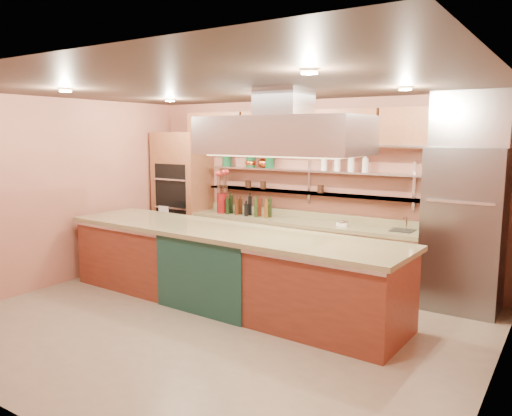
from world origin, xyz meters
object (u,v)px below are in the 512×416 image
Objects in this scene: flower_vase at (222,203)px; copper_kettle at (264,163)px; green_canister at (270,162)px; island at (224,267)px; kitchen_scale at (343,223)px; refrigerator at (464,230)px.

flower_vase is 1.74× the size of copper_kettle.
green_canister is (0.12, 0.00, 0.01)m from copper_kettle.
island is 2.24m from copper_kettle.
island is 30.13× the size of kitchen_scale.
refrigerator is at bearing -4.28° from green_canister.
kitchen_scale is at bearing 179.66° from refrigerator.
kitchen_scale is 1.74m from copper_kettle.
refrigerator is 0.43× the size of island.
flower_vase is 2.07× the size of kitchen_scale.
green_canister reaches higher than copper_kettle.
green_canister is at bearing -163.95° from kitchen_scale.
flower_vase is 1.10m from green_canister.
copper_kettle is at bearing 180.00° from green_canister.
kitchen_scale is at bearing -8.92° from green_canister.
island is 14.55× the size of flower_vase.
green_canister is at bearing 0.00° from copper_kettle.
kitchen_scale is at bearing 59.02° from island.
flower_vase is 2.21m from kitchen_scale.
copper_kettle is 1.06× the size of green_canister.
green_canister is at bearing 175.72° from refrigerator.
island is 26.97× the size of green_canister.
copper_kettle is (0.69, 0.22, 0.69)m from flower_vase.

